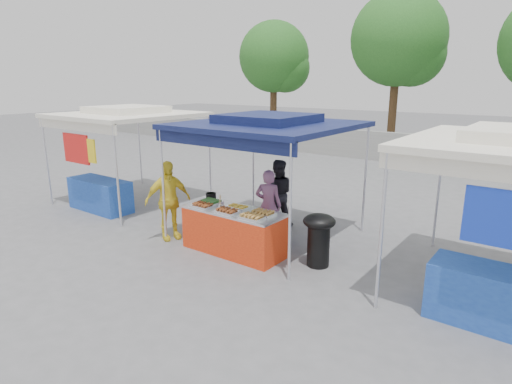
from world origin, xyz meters
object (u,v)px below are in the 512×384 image
Objects in this scene: wok_burner at (319,235)px; vendor_woman at (268,205)px; customer_person at (168,200)px; helper_man at (277,193)px; vendor_table at (234,231)px; cooking_pot at (211,196)px.

wok_burner is 1.55m from vendor_woman.
wok_burner is 0.59× the size of customer_person.
vendor_woman is 0.97× the size of helper_man.
vendor_woman is at bearing -33.64° from customer_person.
vendor_table is 1.66m from wok_burner.
wok_burner is at bearing 2.15° from cooking_pot.
wok_burner is at bearing -56.28° from customer_person.
helper_man reaches higher than cooking_pot.
vendor_woman is 0.90m from helper_man.
customer_person is (-1.71, -1.17, 0.08)m from vendor_woman.
customer_person reaches higher than cooking_pot.
helper_man reaches higher than vendor_woman.
wok_burner is 0.63× the size of helper_man.
customer_person reaches higher than vendor_table.
vendor_woman is at bearing 30.64° from cooking_pot.
wok_burner is at bearing 139.02° from vendor_woman.
customer_person is at bearing -170.40° from wok_burner.
helper_man is (-1.79, 1.34, 0.20)m from wok_burner.
customer_person reaches higher than helper_man.
cooking_pot is 0.14× the size of helper_man.
wok_burner is 2.24m from helper_man.
helper_man is (-0.19, 1.75, 0.34)m from vendor_table.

